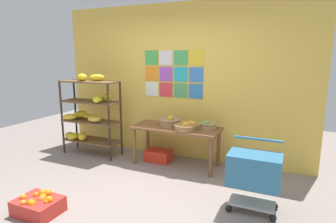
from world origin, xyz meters
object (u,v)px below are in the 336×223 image
(shopping_cart, at_px, (254,172))
(produce_crate_under_table, at_px, (158,155))
(orange_crate_foreground, at_px, (38,205))
(display_table, at_px, (176,132))
(fruit_basket_centre, at_px, (208,125))
(banana_shelf_unit, at_px, (88,113))
(fruit_basket_left, at_px, (186,126))
(fruit_basket_back_left, at_px, (170,121))

(shopping_cart, bearing_deg, produce_crate_under_table, 155.26)
(produce_crate_under_table, distance_m, orange_crate_foreground, 2.13)
(display_table, distance_m, fruit_basket_centre, 0.54)
(banana_shelf_unit, xyz_separation_m, fruit_basket_left, (1.89, 0.05, -0.07))
(fruit_basket_back_left, xyz_separation_m, orange_crate_foreground, (-0.75, -2.08, -0.62))
(fruit_basket_left, bearing_deg, orange_crate_foreground, -119.81)
(fruit_basket_left, relative_size, shopping_cart, 0.45)
(produce_crate_under_table, distance_m, shopping_cart, 2.01)
(banana_shelf_unit, bearing_deg, fruit_basket_left, 1.37)
(fruit_basket_back_left, bearing_deg, orange_crate_foreground, -109.87)
(produce_crate_under_table, bearing_deg, shopping_cart, -29.68)
(fruit_basket_back_left, relative_size, shopping_cart, 0.46)
(fruit_basket_back_left, bearing_deg, produce_crate_under_table, -175.16)
(fruit_basket_left, xyz_separation_m, fruit_basket_back_left, (-0.35, 0.15, 0.01))
(produce_crate_under_table, bearing_deg, fruit_basket_back_left, 4.84)
(display_table, xyz_separation_m, produce_crate_under_table, (-0.34, 0.03, -0.47))
(fruit_basket_left, xyz_separation_m, produce_crate_under_table, (-0.56, 0.14, -0.62))
(shopping_cart, bearing_deg, fruit_basket_centre, 133.69)
(display_table, height_order, orange_crate_foreground, display_table)
(banana_shelf_unit, height_order, shopping_cart, banana_shelf_unit)
(banana_shelf_unit, height_order, fruit_basket_back_left, banana_shelf_unit)
(fruit_basket_left, bearing_deg, fruit_basket_back_left, 156.50)
(shopping_cart, bearing_deg, orange_crate_foreground, -149.39)
(produce_crate_under_table, relative_size, shopping_cart, 0.52)
(display_table, height_order, fruit_basket_back_left, fruit_basket_back_left)
(produce_crate_under_table, bearing_deg, fruit_basket_centre, 6.69)
(banana_shelf_unit, relative_size, display_table, 1.04)
(display_table, distance_m, orange_crate_foreground, 2.26)
(fruit_basket_centre, height_order, produce_crate_under_table, fruit_basket_centre)
(display_table, relative_size, shopping_cart, 1.72)
(banana_shelf_unit, height_order, orange_crate_foreground, banana_shelf_unit)
(orange_crate_foreground, bearing_deg, fruit_basket_centre, 57.22)
(banana_shelf_unit, distance_m, fruit_basket_left, 1.89)
(banana_shelf_unit, xyz_separation_m, fruit_basket_back_left, (1.54, 0.20, -0.05))
(banana_shelf_unit, distance_m, produce_crate_under_table, 1.51)
(banana_shelf_unit, bearing_deg, fruit_basket_centre, 7.32)
(fruit_basket_back_left, distance_m, shopping_cart, 1.82)
(display_table, bearing_deg, fruit_basket_left, -26.17)
(display_table, height_order, fruit_basket_left, fruit_basket_left)
(fruit_basket_left, bearing_deg, fruit_basket_centre, 39.20)
(banana_shelf_unit, relative_size, fruit_basket_left, 3.99)
(orange_crate_foreground, xyz_separation_m, shopping_cart, (2.25, 1.08, 0.38))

